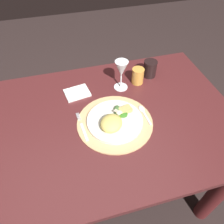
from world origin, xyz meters
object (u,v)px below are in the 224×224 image
(spoon, at_px, (143,111))
(wine_glass, at_px, (121,70))
(fork, at_px, (83,128))
(amber_tumbler, at_px, (138,76))
(dinner_plate, at_px, (115,121))
(napkin, at_px, (77,93))
(dark_tumbler, at_px, (150,69))
(dining_table, at_px, (99,141))

(spoon, bearing_deg, wine_glass, 103.48)
(spoon, height_order, wine_glass, wine_glass)
(fork, distance_m, amber_tumbler, 0.43)
(dinner_plate, height_order, fork, dinner_plate)
(napkin, distance_m, dark_tumbler, 0.42)
(spoon, bearing_deg, dark_tumbler, 62.69)
(wine_glass, height_order, dark_tumbler, wine_glass)
(dinner_plate, relative_size, spoon, 2.00)
(dinner_plate, height_order, dark_tumbler, dark_tumbler)
(spoon, relative_size, amber_tumbler, 1.48)
(dark_tumbler, bearing_deg, napkin, -173.51)
(dinner_plate, relative_size, wine_glass, 1.57)
(dining_table, bearing_deg, dinner_plate, -26.19)
(wine_glass, bearing_deg, dinner_plate, -113.02)
(amber_tumbler, bearing_deg, napkin, -178.79)
(napkin, bearing_deg, spoon, -37.37)
(wine_glass, relative_size, dark_tumbler, 1.77)
(dark_tumbler, bearing_deg, wine_glass, -162.50)
(spoon, bearing_deg, napkin, 142.63)
(fork, xyz_separation_m, amber_tumbler, (0.35, 0.25, 0.03))
(fork, relative_size, napkin, 1.39)
(fork, distance_m, napkin, 0.24)
(fork, xyz_separation_m, wine_glass, (0.25, 0.23, 0.10))
(spoon, distance_m, napkin, 0.36)
(spoon, xyz_separation_m, napkin, (-0.28, 0.22, -0.00))
(napkin, height_order, dark_tumbler, dark_tumbler)
(dinner_plate, bearing_deg, spoon, 9.66)
(spoon, distance_m, dark_tumbler, 0.30)
(fork, bearing_deg, dinner_plate, -0.98)
(dining_table, distance_m, fork, 0.20)
(amber_tumbler, bearing_deg, dark_tumbler, 25.34)
(fork, relative_size, dark_tumbler, 1.85)
(wine_glass, relative_size, amber_tumbler, 1.88)
(spoon, relative_size, napkin, 1.04)
(napkin, bearing_deg, fork, -93.04)
(dining_table, xyz_separation_m, wine_glass, (0.17, 0.19, 0.28))
(spoon, xyz_separation_m, amber_tumbler, (0.05, 0.22, 0.03))
(dining_table, xyz_separation_m, amber_tumbler, (0.27, 0.21, 0.21))
(fork, bearing_deg, dark_tumbler, 33.54)
(dining_table, xyz_separation_m, fork, (-0.08, -0.03, 0.18))
(dinner_plate, xyz_separation_m, wine_glass, (0.10, 0.23, 0.10))
(dinner_plate, distance_m, amber_tumbler, 0.32)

